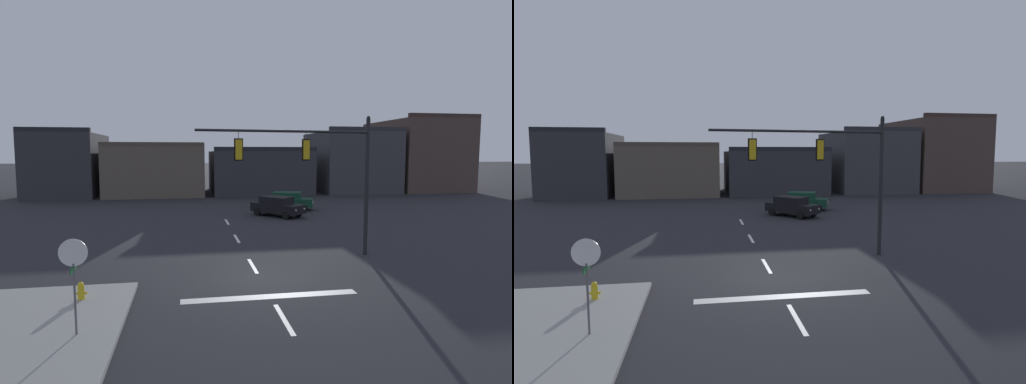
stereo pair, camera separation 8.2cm
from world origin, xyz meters
TOP-DOWN VIEW (x-y plane):
  - ground_plane at (0.00, 0.00)m, footprint 400.00×400.00m
  - sidewalk_near_corner at (-7.34, -4.00)m, footprint 5.00×8.00m
  - stop_bar_paint at (0.00, -2.00)m, footprint 6.40×0.50m
  - lane_centreline at (0.00, 2.00)m, footprint 0.16×26.40m
  - signal_mast_near_side at (3.45, 2.87)m, footprint 8.60×0.94m
  - stop_sign at (-5.98, -4.37)m, footprint 0.76×0.64m
  - car_lot_nearside at (6.14, 19.64)m, footprint 4.75×3.23m
  - car_lot_middle at (4.33, 16.06)m, footprint 4.20×4.53m
  - fire_hydrant at (-6.54, -1.54)m, footprint 0.40×0.30m
  - building_row at (10.42, 36.36)m, footprint 54.83×13.51m

SIDE VIEW (x-z plane):
  - ground_plane at x=0.00m, z-range 0.00..0.00m
  - lane_centreline at x=0.00m, z-range 0.00..0.01m
  - stop_bar_paint at x=0.00m, z-range 0.00..0.01m
  - sidewalk_near_corner at x=-7.34m, z-range 0.00..0.15m
  - fire_hydrant at x=-6.54m, z-range -0.05..0.70m
  - car_lot_nearside at x=6.14m, z-range 0.05..1.66m
  - car_lot_middle at x=4.33m, z-range 0.05..1.66m
  - stop_sign at x=-5.98m, z-range 0.73..3.56m
  - building_row at x=10.42m, z-range -1.27..8.82m
  - signal_mast_near_side at x=3.45m, z-range 1.16..8.12m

